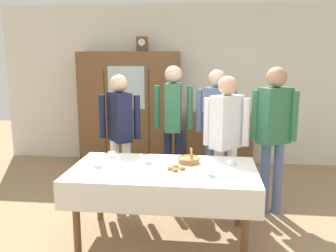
# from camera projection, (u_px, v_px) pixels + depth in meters

# --- Properties ---
(ground_plane) EXTENTS (12.00, 12.00, 0.00)m
(ground_plane) POSITION_uv_depth(u_px,v_px,m) (166.00, 229.00, 3.97)
(ground_plane) COLOR #997A56
(ground_plane) RESTS_ON ground
(back_wall) EXTENTS (6.40, 0.10, 2.70)m
(back_wall) POSITION_uv_depth(u_px,v_px,m) (184.00, 85.00, 6.30)
(back_wall) COLOR silver
(back_wall) RESTS_ON ground
(dining_table) EXTENTS (1.85, 1.02, 0.75)m
(dining_table) POSITION_uv_depth(u_px,v_px,m) (163.00, 178.00, 3.62)
(dining_table) COLOR brown
(dining_table) RESTS_ON ground
(wall_cabinet) EXTENTS (1.67, 0.46, 1.91)m
(wall_cabinet) POSITION_uv_depth(u_px,v_px,m) (130.00, 109.00, 6.18)
(wall_cabinet) COLOR brown
(wall_cabinet) RESTS_ON ground
(mantel_clock) EXTENTS (0.18, 0.11, 0.24)m
(mantel_clock) POSITION_uv_depth(u_px,v_px,m) (142.00, 44.00, 5.95)
(mantel_clock) COLOR brown
(mantel_clock) RESTS_ON wall_cabinet
(bookshelf_low) EXTENTS (1.08, 0.35, 0.88)m
(bookshelf_low) POSITION_uv_depth(u_px,v_px,m) (220.00, 140.00, 6.16)
(bookshelf_low) COLOR brown
(bookshelf_low) RESTS_ON ground
(book_stack) EXTENTS (0.17, 0.19, 0.04)m
(book_stack) POSITION_uv_depth(u_px,v_px,m) (220.00, 113.00, 6.07)
(book_stack) COLOR #3D754C
(book_stack) RESTS_ON bookshelf_low
(tea_cup_far_right) EXTENTS (0.13, 0.13, 0.06)m
(tea_cup_far_right) POSITION_uv_depth(u_px,v_px,m) (148.00, 161.00, 3.80)
(tea_cup_far_right) COLOR silver
(tea_cup_far_right) RESTS_ON dining_table
(tea_cup_mid_left) EXTENTS (0.13, 0.13, 0.06)m
(tea_cup_mid_left) POSITION_uv_depth(u_px,v_px,m) (112.00, 155.00, 4.01)
(tea_cup_mid_left) COLOR white
(tea_cup_mid_left) RESTS_ON dining_table
(tea_cup_near_left) EXTENTS (0.13, 0.13, 0.06)m
(tea_cup_near_left) POSITION_uv_depth(u_px,v_px,m) (231.00, 163.00, 3.73)
(tea_cup_near_left) COLOR white
(tea_cup_near_left) RESTS_ON dining_table
(tea_cup_far_left) EXTENTS (0.13, 0.13, 0.06)m
(tea_cup_far_left) POSITION_uv_depth(u_px,v_px,m) (98.00, 164.00, 3.66)
(tea_cup_far_left) COLOR silver
(tea_cup_far_left) RESTS_ON dining_table
(tea_cup_back_edge) EXTENTS (0.13, 0.13, 0.06)m
(tea_cup_back_edge) POSITION_uv_depth(u_px,v_px,m) (211.00, 173.00, 3.39)
(tea_cup_back_edge) COLOR white
(tea_cup_back_edge) RESTS_ON dining_table
(bread_basket) EXTENTS (0.24, 0.24, 0.16)m
(bread_basket) POSITION_uv_depth(u_px,v_px,m) (189.00, 159.00, 3.81)
(bread_basket) COLOR #9E7542
(bread_basket) RESTS_ON dining_table
(pastry_plate) EXTENTS (0.28, 0.28, 0.05)m
(pastry_plate) POSITION_uv_depth(u_px,v_px,m) (176.00, 169.00, 3.55)
(pastry_plate) COLOR white
(pastry_plate) RESTS_ON dining_table
(spoon_center) EXTENTS (0.12, 0.02, 0.01)m
(spoon_center) POSITION_uv_depth(u_px,v_px,m) (171.00, 160.00, 3.92)
(spoon_center) COLOR silver
(spoon_center) RESTS_ON dining_table
(spoon_far_left) EXTENTS (0.12, 0.02, 0.01)m
(spoon_far_left) POSITION_uv_depth(u_px,v_px,m) (108.00, 177.00, 3.37)
(spoon_far_left) COLOR silver
(spoon_far_left) RESTS_ON dining_table
(spoon_front_edge) EXTENTS (0.12, 0.02, 0.01)m
(spoon_front_edge) POSITION_uv_depth(u_px,v_px,m) (146.00, 169.00, 3.59)
(spoon_front_edge) COLOR silver
(spoon_front_edge) RESTS_ON dining_table
(person_by_cabinet) EXTENTS (0.52, 0.41, 1.67)m
(person_by_cabinet) POSITION_uv_depth(u_px,v_px,m) (216.00, 120.00, 4.79)
(person_by_cabinet) COLOR slate
(person_by_cabinet) RESTS_ON ground
(person_near_right_end) EXTENTS (0.52, 0.41, 1.62)m
(person_near_right_end) POSITION_uv_depth(u_px,v_px,m) (120.00, 126.00, 4.54)
(person_near_right_end) COLOR silver
(person_near_right_end) RESTS_ON ground
(person_behind_table_left) EXTENTS (0.52, 0.36, 1.73)m
(person_behind_table_left) POSITION_uv_depth(u_px,v_px,m) (274.00, 126.00, 4.18)
(person_behind_table_left) COLOR slate
(person_behind_table_left) RESTS_ON ground
(person_behind_table_right) EXTENTS (0.52, 0.37, 1.72)m
(person_behind_table_right) POSITION_uv_depth(u_px,v_px,m) (173.00, 116.00, 4.90)
(person_behind_table_right) COLOR #191E38
(person_behind_table_right) RESTS_ON ground
(person_beside_shelf) EXTENTS (0.52, 0.40, 1.63)m
(person_beside_shelf) POSITION_uv_depth(u_px,v_px,m) (226.00, 132.00, 4.17)
(person_beside_shelf) COLOR silver
(person_beside_shelf) RESTS_ON ground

